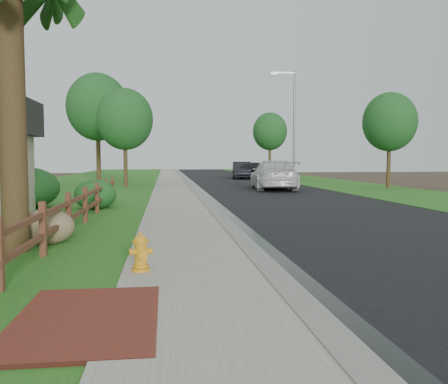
{
  "coord_description": "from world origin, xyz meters",
  "views": [
    {
      "loc": [
        -1.3,
        -6.42,
        1.9
      ],
      "look_at": [
        0.15,
        5.21,
        1.08
      ],
      "focal_mm": 38.0,
      "sensor_mm": 36.0,
      "label": 1
    }
  ],
  "objects": [
    {
      "name": "ground",
      "position": [
        0.0,
        0.0,
        0.0
      ],
      "size": [
        120.0,
        120.0,
        0.0
      ],
      "primitive_type": "plane",
      "color": "#3D2F21"
    },
    {
      "name": "curb",
      "position": [
        0.4,
        35.0,
        0.06
      ],
      "size": [
        0.4,
        90.0,
        0.12
      ],
      "primitive_type": "cube",
      "color": "gray",
      "rests_on": "ground"
    },
    {
      "name": "brick_patch",
      "position": [
        -2.2,
        -1.0,
        0.06
      ],
      "size": [
        1.6,
        2.4,
        0.11
      ],
      "primitive_type": "cube",
      "color": "maroon",
      "rests_on": "ground"
    },
    {
      "name": "shrub_c",
      "position": [
        -3.9,
        11.73,
        0.56
      ],
      "size": [
        1.7,
        1.7,
        1.13
      ],
      "primitive_type": "ellipsoid",
      "rotation": [
        0.0,
        0.0,
        0.1
      ],
      "color": "#1A491E",
      "rests_on": "ground"
    },
    {
      "name": "tree_near_left",
      "position": [
        -3.9,
        25.58,
        4.5
      ],
      "size": [
        3.69,
        3.69,
        6.54
      ],
      "color": "#392417",
      "rests_on": "ground"
    },
    {
      "name": "dark_car_far",
      "position": [
        5.99,
        38.45,
        0.83
      ],
      "size": [
        2.44,
        5.12,
        1.62
      ],
      "primitive_type": "imported",
      "rotation": [
        0.0,
        0.0,
        -0.15
      ],
      "color": "black",
      "rests_on": "road"
    },
    {
      "name": "road",
      "position": [
        4.6,
        35.0,
        0.01
      ],
      "size": [
        8.0,
        90.0,
        0.02
      ],
      "primitive_type": "cube",
      "color": "black",
      "rests_on": "ground"
    },
    {
      "name": "fire_hydrant",
      "position": [
        -1.7,
        1.2,
        0.39
      ],
      "size": [
        0.42,
        0.34,
        0.63
      ],
      "color": "orange",
      "rests_on": "sidewalk"
    },
    {
      "name": "tree_mid_left",
      "position": [
        -6.52,
        32.04,
        5.95
      ],
      "size": [
        4.82,
        4.82,
        8.62
      ],
      "color": "#392417",
      "rests_on": "ground"
    },
    {
      "name": "shrub_d",
      "position": [
        -6.5,
        12.45,
        0.79
      ],
      "size": [
        2.88,
        2.88,
        1.58
      ],
      "primitive_type": "ellipsoid",
      "rotation": [
        0.0,
        0.0,
        -0.28
      ],
      "color": "#1A491E",
      "rests_on": "ground"
    },
    {
      "name": "white_suv",
      "position": [
        5.33,
        22.14,
        0.92
      ],
      "size": [
        3.09,
        6.38,
        1.79
      ],
      "primitive_type": "imported",
      "rotation": [
        0.0,
        0.0,
        3.05
      ],
      "color": "silver",
      "rests_on": "road"
    },
    {
      "name": "sidewalk",
      "position": [
        -0.9,
        35.0,
        0.05
      ],
      "size": [
        2.2,
        90.0,
        0.1
      ],
      "primitive_type": "cube",
      "color": "gray",
      "rests_on": "ground"
    },
    {
      "name": "grass_strip",
      "position": [
        -2.8,
        35.0,
        0.03
      ],
      "size": [
        1.6,
        90.0,
        0.06
      ],
      "primitive_type": "cube",
      "color": "#1A5D1A",
      "rests_on": "ground"
    },
    {
      "name": "wet_gutter",
      "position": [
        0.75,
        35.0,
        0.02
      ],
      "size": [
        0.5,
        90.0,
        0.0
      ],
      "primitive_type": "cube",
      "color": "black",
      "rests_on": "road"
    },
    {
      "name": "boulder",
      "position": [
        -3.9,
        4.33,
        0.4
      ],
      "size": [
        1.46,
        1.3,
        0.8
      ],
      "primitive_type": "ellipsoid",
      "rotation": [
        0.0,
        0.0,
        -0.4
      ],
      "color": "olive",
      "rests_on": "ground"
    },
    {
      "name": "dark_car_mid",
      "position": [
        7.2,
        38.37,
        0.86
      ],
      "size": [
        3.87,
        5.3,
        1.68
      ],
      "primitive_type": "imported",
      "rotation": [
        0.0,
        0.0,
        2.71
      ],
      "color": "black",
      "rests_on": "road"
    },
    {
      "name": "verge_far",
      "position": [
        11.5,
        35.0,
        0.02
      ],
      "size": [
        6.0,
        90.0,
        0.04
      ],
      "primitive_type": "cube",
      "color": "#1A5D1A",
      "rests_on": "ground"
    },
    {
      "name": "tree_near_right",
      "position": [
        12.87,
        22.3,
        4.23
      ],
      "size": [
        3.4,
        3.4,
        6.11
      ],
      "color": "#392417",
      "rests_on": "ground"
    },
    {
      "name": "lawn_near",
      "position": [
        -8.0,
        35.0,
        0.02
      ],
      "size": [
        9.0,
        90.0,
        0.04
      ],
      "primitive_type": "cube",
      "color": "#1A5D1A",
      "rests_on": "ground"
    },
    {
      "name": "tree_far_right",
      "position": [
        10.47,
        46.23,
        4.98
      ],
      "size": [
        3.86,
        3.86,
        7.12
      ],
      "color": "#392417",
      "rests_on": "ground"
    },
    {
      "name": "streetlight",
      "position": [
        8.54,
        29.71,
        4.94
      ],
      "size": [
        2.01,
        0.21,
        8.72
      ],
      "color": "slate",
      "rests_on": "ground"
    },
    {
      "name": "ranch_fence",
      "position": [
        -3.6,
        6.4,
        0.62
      ],
      "size": [
        0.12,
        16.92,
        1.1
      ],
      "color": "#482518",
      "rests_on": "ground"
    }
  ]
}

